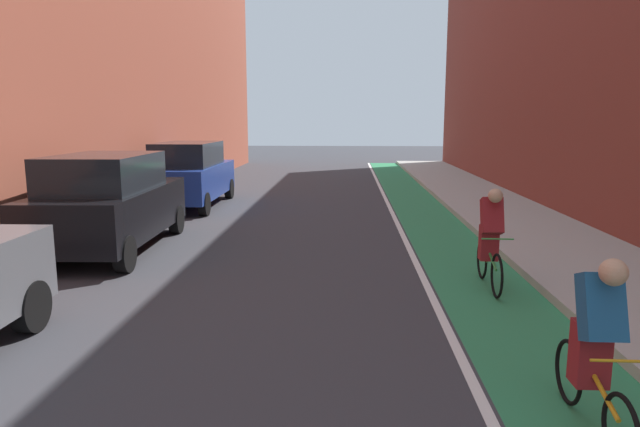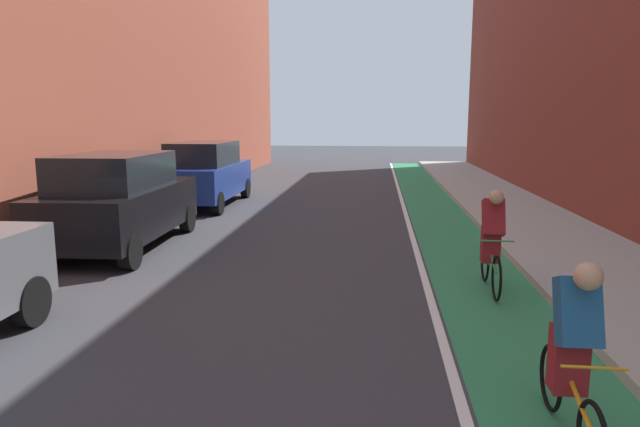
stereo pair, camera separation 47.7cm
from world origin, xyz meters
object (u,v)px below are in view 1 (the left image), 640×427
parked_suv_black (109,202)px  parked_suv_blue (190,174)px  cyclist_mid (596,339)px  cyclist_trailing (490,235)px

parked_suv_black → parked_suv_blue: same height
cyclist_mid → parked_suv_blue: bearing=119.4°
parked_suv_black → cyclist_mid: (6.92, -6.38, -0.17)m
parked_suv_blue → cyclist_trailing: bearing=-48.7°
cyclist_mid → cyclist_trailing: size_ratio=0.96×
parked_suv_black → cyclist_mid: parked_suv_black is taller
parked_suv_black → parked_suv_blue: (-0.00, 5.89, -0.00)m
parked_suv_blue → cyclist_mid: parked_suv_blue is taller
cyclist_trailing → parked_suv_blue: bearing=131.3°
parked_suv_black → parked_suv_blue: size_ratio=0.99×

